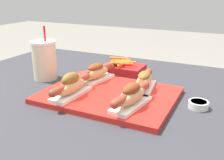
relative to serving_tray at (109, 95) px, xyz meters
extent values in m
cube|color=red|center=(0.00, 0.00, 0.00)|extent=(0.44, 0.33, 0.02)
cube|color=white|center=(-0.10, -0.08, 0.02)|extent=(0.07, 0.17, 0.01)
ellipsoid|color=tan|center=(-0.10, -0.08, 0.04)|extent=(0.06, 0.15, 0.04)
cylinder|color=#9E3D28|center=(-0.10, -0.08, 0.05)|extent=(0.03, 0.18, 0.03)
sphere|color=#9E3D28|center=(-0.11, -0.17, 0.05)|extent=(0.03, 0.03, 0.03)
sphere|color=#9E3D28|center=(-0.10, 0.01, 0.05)|extent=(0.03, 0.03, 0.03)
ellipsoid|color=brown|center=(-0.10, -0.08, 0.07)|extent=(0.04, 0.08, 0.04)
cube|color=white|center=(0.11, -0.07, 0.02)|extent=(0.08, 0.17, 0.01)
ellipsoid|color=tan|center=(0.11, -0.07, 0.04)|extent=(0.07, 0.15, 0.04)
cylinder|color=#9E3D28|center=(0.11, -0.07, 0.05)|extent=(0.05, 0.18, 0.03)
sphere|color=#9E3D28|center=(0.09, -0.16, 0.05)|extent=(0.03, 0.03, 0.03)
sphere|color=#9E3D28|center=(0.12, 0.02, 0.05)|extent=(0.03, 0.03, 0.03)
ellipsoid|color=brown|center=(0.11, -0.07, 0.07)|extent=(0.05, 0.08, 0.03)
cube|color=white|center=(-0.10, 0.08, 0.02)|extent=(0.09, 0.17, 0.01)
ellipsoid|color=tan|center=(-0.10, 0.08, 0.04)|extent=(0.07, 0.15, 0.04)
cylinder|color=#9E3D28|center=(-0.10, 0.08, 0.05)|extent=(0.06, 0.18, 0.03)
sphere|color=#9E3D28|center=(-0.12, 0.00, 0.05)|extent=(0.03, 0.03, 0.03)
sphere|color=#9E3D28|center=(-0.08, 0.17, 0.05)|extent=(0.03, 0.03, 0.03)
ellipsoid|color=brown|center=(-0.10, 0.08, 0.06)|extent=(0.05, 0.09, 0.03)
cube|color=white|center=(0.10, 0.07, 0.02)|extent=(0.08, 0.17, 0.01)
ellipsoid|color=tan|center=(0.10, 0.07, 0.04)|extent=(0.07, 0.15, 0.04)
cylinder|color=#9E3D28|center=(0.10, 0.07, 0.05)|extent=(0.05, 0.18, 0.03)
sphere|color=#9E3D28|center=(0.11, -0.02, 0.05)|extent=(0.03, 0.03, 0.03)
sphere|color=#9E3D28|center=(0.08, 0.16, 0.05)|extent=(0.03, 0.03, 0.03)
ellipsoid|color=brown|center=(0.10, 0.07, 0.06)|extent=(0.05, 0.08, 0.02)
cylinder|color=white|center=(0.29, 0.04, 0.00)|extent=(0.06, 0.06, 0.02)
cylinder|color=red|center=(0.29, 0.04, 0.01)|extent=(0.05, 0.05, 0.01)
cylinder|color=beige|center=(-0.33, 0.07, 0.07)|extent=(0.10, 0.10, 0.15)
cylinder|color=white|center=(-0.33, 0.07, 0.14)|extent=(0.10, 0.10, 0.01)
cylinder|color=red|center=(-0.32, 0.07, 0.18)|extent=(0.01, 0.01, 0.06)
cube|color=red|center=(-0.07, 0.28, 0.01)|extent=(0.17, 0.12, 0.03)
cylinder|color=orange|center=(-0.11, 0.31, 0.04)|extent=(0.09, 0.03, 0.01)
cylinder|color=orange|center=(-0.06, 0.25, 0.04)|extent=(0.09, 0.03, 0.01)
cylinder|color=orange|center=(-0.08, 0.25, 0.03)|extent=(0.04, 0.05, 0.01)
cylinder|color=orange|center=(-0.12, 0.29, 0.03)|extent=(0.05, 0.08, 0.01)
cylinder|color=orange|center=(-0.08, 0.28, 0.04)|extent=(0.08, 0.03, 0.01)
cylinder|color=orange|center=(-0.07, 0.27, 0.04)|extent=(0.03, 0.07, 0.01)
cylinder|color=orange|center=(-0.11, 0.25, 0.03)|extent=(0.05, 0.08, 0.01)
cylinder|color=orange|center=(-0.09, 0.27, 0.04)|extent=(0.08, 0.04, 0.01)
cylinder|color=orange|center=(-0.07, 0.29, 0.04)|extent=(0.04, 0.07, 0.01)
cylinder|color=orange|center=(-0.11, 0.29, 0.03)|extent=(0.01, 0.08, 0.01)
cylinder|color=orange|center=(-0.06, 0.28, 0.04)|extent=(0.09, 0.04, 0.01)
cylinder|color=orange|center=(-0.09, 0.26, 0.04)|extent=(0.04, 0.08, 0.01)
camera|label=1|loc=(0.37, -0.74, 0.35)|focal=42.00mm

